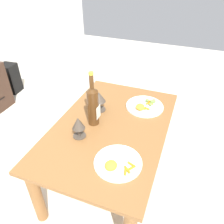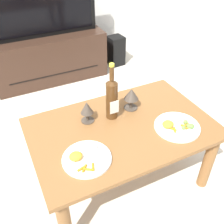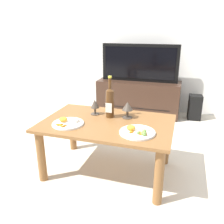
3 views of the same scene
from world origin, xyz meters
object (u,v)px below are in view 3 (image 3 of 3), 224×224
object	(u,v)px
wine_bottle	(110,101)
dinner_plate_right	(137,132)
dining_table	(107,131)
goblet_right	(128,107)
tv_screen	(140,63)
tv_stand	(138,98)
dinner_plate_left	(68,123)
floor_speaker	(195,107)
goblet_left	(95,105)

from	to	relation	value
wine_bottle	dinner_plate_right	size ratio (longest dim) A/B	1.35
dining_table	goblet_right	size ratio (longest dim) A/B	7.47
tv_screen	wine_bottle	world-z (taller)	tv_screen
tv_stand	goblet_right	size ratio (longest dim) A/B	8.14
dining_table	dinner_plate_left	bearing A→B (deg)	-153.06
floor_speaker	goblet_left	distance (m)	1.77
goblet_left	dinner_plate_left	size ratio (longest dim) A/B	0.54
tv_screen	dinner_plate_left	bearing A→B (deg)	-98.18
tv_stand	floor_speaker	world-z (taller)	tv_stand
wine_bottle	goblet_left	size ratio (longest dim) A/B	2.63
floor_speaker	goblet_left	xyz separation A→B (m)	(-0.93, -1.45, 0.40)
dinner_plate_left	dinner_plate_right	xyz separation A→B (m)	(0.58, -0.00, 0.00)
wine_bottle	goblet_right	bearing A→B (deg)	10.04
goblet_left	dinner_plate_left	distance (m)	0.33
tv_screen	goblet_right	xyz separation A→B (m)	(0.18, -1.45, -0.18)
wine_bottle	tv_screen	bearing A→B (deg)	91.16
dining_table	tv_stand	size ratio (longest dim) A/B	0.92
dinner_plate_left	dinner_plate_right	world-z (taller)	same
wine_bottle	goblet_left	bearing A→B (deg)	169.96
goblet_left	dinner_plate_right	world-z (taller)	goblet_left
dining_table	wine_bottle	world-z (taller)	wine_bottle
tv_stand	goblet_left	world-z (taller)	goblet_left
tv_screen	goblet_right	size ratio (longest dim) A/B	7.45
tv_stand	floor_speaker	xyz separation A→B (m)	(0.81, 0.00, -0.07)
tv_stand	goblet_left	distance (m)	1.49
tv_stand	floor_speaker	bearing A→B (deg)	0.12
wine_bottle	dinner_plate_right	distance (m)	0.43
goblet_right	wine_bottle	bearing A→B (deg)	-169.96
tv_screen	wine_bottle	distance (m)	1.48
tv_stand	tv_screen	xyz separation A→B (m)	(0.00, -0.00, 0.51)
tv_screen	goblet_left	size ratio (longest dim) A/B	7.82
goblet_right	dinner_plate_left	world-z (taller)	goblet_right
tv_screen	tv_stand	bearing A→B (deg)	90.00
goblet_left	dinner_plate_right	size ratio (longest dim) A/B	0.51
floor_speaker	goblet_left	world-z (taller)	goblet_left
wine_bottle	floor_speaker	bearing A→B (deg)	62.20
tv_stand	dinner_plate_right	bearing A→B (deg)	-79.21
dining_table	tv_screen	bearing A→B (deg)	91.57
dinner_plate_left	tv_screen	bearing A→B (deg)	81.82
tv_screen	goblet_left	world-z (taller)	tv_screen
tv_stand	goblet_right	distance (m)	1.50
wine_bottle	dinner_plate_left	world-z (taller)	wine_bottle
floor_speaker	wine_bottle	size ratio (longest dim) A/B	0.95
dining_table	tv_stand	xyz separation A→B (m)	(-0.04, 1.59, -0.14)
floor_speaker	goblet_right	size ratio (longest dim) A/B	2.39
tv_screen	goblet_left	distance (m)	1.46
dinner_plate_right	goblet_left	bearing A→B (deg)	147.03
wine_bottle	goblet_right	world-z (taller)	wine_bottle
dining_table	dinner_plate_right	distance (m)	0.34
wine_bottle	dining_table	bearing A→B (deg)	-83.38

